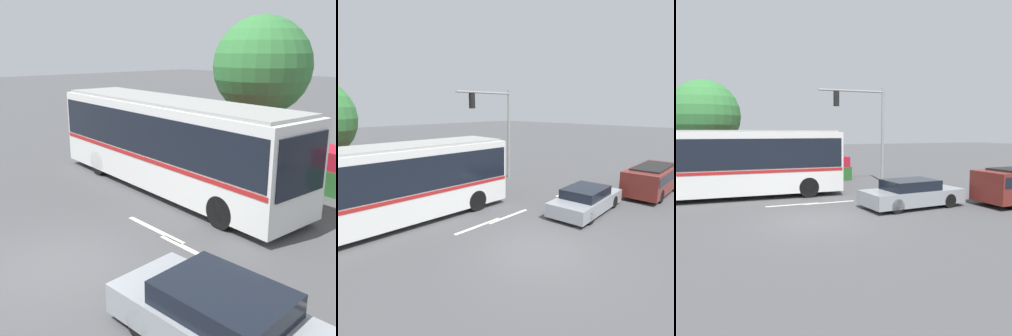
# 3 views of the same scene
# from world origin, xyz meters

# --- Properties ---
(ground_plane) EXTENTS (140.00, 140.00, 0.00)m
(ground_plane) POSITION_xyz_m (0.00, 0.00, 0.00)
(ground_plane) COLOR #4C4C4F
(city_bus) EXTENTS (11.22, 2.92, 3.32)m
(city_bus) POSITION_xyz_m (-2.64, 5.80, 1.89)
(city_bus) COLOR silver
(city_bus) RESTS_ON ground
(sedan_foreground) EXTENTS (4.53, 2.15, 1.20)m
(sedan_foreground) POSITION_xyz_m (4.62, 0.77, 0.58)
(sedan_foreground) COLOR gray
(sedan_foreground) RESTS_ON ground
(flowering_hedge) EXTENTS (10.14, 1.48, 1.56)m
(flowering_hedge) POSITION_xyz_m (0.33, 10.13, 0.77)
(flowering_hedge) COLOR #286028
(flowering_hedge) RESTS_ON ground
(street_tree_left) EXTENTS (4.56, 4.56, 6.53)m
(street_tree_left) POSITION_xyz_m (-3.62, 12.37, 4.24)
(street_tree_left) COLOR brown
(street_tree_left) RESTS_ON ground
(lane_stripe_near) EXTENTS (2.40, 0.16, 0.01)m
(lane_stripe_near) POSITION_xyz_m (1.59, 2.91, 0.01)
(lane_stripe_near) COLOR silver
(lane_stripe_near) RESTS_ON ground
(lane_stripe_mid) EXTENTS (2.40, 0.16, 0.01)m
(lane_stripe_mid) POSITION_xyz_m (-0.08, 3.03, 0.01)
(lane_stripe_mid) COLOR silver
(lane_stripe_mid) RESTS_ON ground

